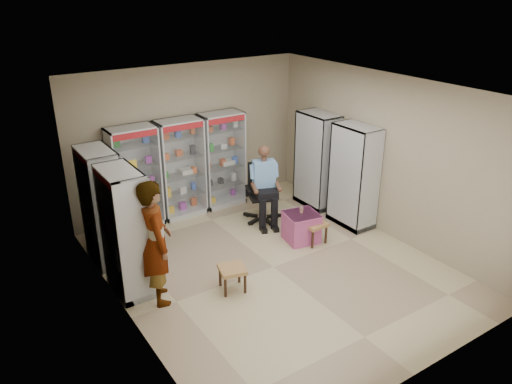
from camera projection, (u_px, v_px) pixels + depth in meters
floor at (273, 267)px, 8.43m from camera, size 6.00×6.00×0.00m
room_shell at (275, 157)px, 7.66m from camera, size 5.02×6.02×3.01m
cabinet_back_left at (135, 178)px, 9.47m from camera, size 0.90×0.50×2.00m
cabinet_back_mid at (181, 168)px, 9.95m from camera, size 0.90×0.50×2.00m
cabinet_back_right at (222, 160)px, 10.43m from camera, size 0.90×0.50×2.00m
cabinet_right_far at (317, 160)px, 10.40m from camera, size 0.90×0.50×2.00m
cabinet_right_near at (354, 176)px, 9.55m from camera, size 0.90×0.50×2.00m
cabinet_left_far at (102, 207)px, 8.29m from camera, size 0.90×0.50×2.00m
cabinet_left_near at (125, 232)px, 7.44m from camera, size 0.90×0.50×2.00m
wooden_chair at (140, 221)px, 8.99m from camera, size 0.42×0.42×0.94m
seated_customer at (140, 212)px, 8.88m from camera, size 0.44×0.60×1.34m
office_chair at (262, 193)px, 9.88m from camera, size 0.81×0.81×1.16m
seated_shopkeeper at (264, 186)px, 9.78m from camera, size 0.69×0.80×1.48m
pink_trunk at (301, 227)px, 9.19m from camera, size 0.66×0.64×0.55m
tea_glass at (301, 210)px, 9.10m from camera, size 0.07×0.07×0.11m
woven_stool_a at (313, 232)px, 9.15m from camera, size 0.42×0.42×0.41m
woven_stool_b at (232, 279)px, 7.75m from camera, size 0.48×0.48×0.39m
standing_man at (156, 242)px, 7.23m from camera, size 0.59×0.78×1.94m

